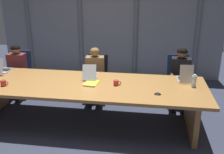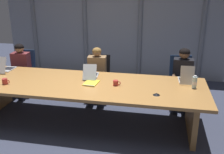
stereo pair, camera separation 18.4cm
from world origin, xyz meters
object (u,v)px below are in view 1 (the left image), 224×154
object	(u,v)px
office_chair_left_end	(20,78)
office_chair_left_mid	(96,83)
coffee_mug_near	(3,83)
laptop_left_end	(2,69)
conference_mic_left_side	(158,93)
water_bottle_primary	(194,81)
office_chair_center	(178,86)
laptop_center	(185,78)
person_left_mid	(95,72)
spiral_notepad	(91,83)
laptop_left_mid	(90,74)
person_left_end	(16,68)
person_center	(180,74)
coffee_mug_far	(116,83)

from	to	relation	value
office_chair_left_end	office_chair_left_mid	xyz separation A→B (m)	(1.73, -0.00, -0.01)
coffee_mug_near	office_chair_left_end	bearing A→B (deg)	108.05
laptop_left_end	office_chair_left_mid	xyz separation A→B (m)	(1.69, 0.69, -0.44)
conference_mic_left_side	water_bottle_primary	bearing A→B (deg)	34.84
office_chair_center	laptop_center	bearing A→B (deg)	-6.29
person_left_mid	office_chair_left_mid	bearing A→B (deg)	176.00
conference_mic_left_side	spiral_notepad	distance (m)	1.15
water_bottle_primary	office_chair_left_mid	bearing A→B (deg)	153.37
office_chair_left_mid	office_chair_center	world-z (taller)	office_chair_center
water_bottle_primary	office_chair_left_end	bearing A→B (deg)	165.47
laptop_left_mid	coffee_mug_near	bearing A→B (deg)	108.50
office_chair_left_end	office_chair_center	distance (m)	3.44
person_left_end	laptop_left_end	bearing A→B (deg)	-0.38
person_left_end	water_bottle_primary	xyz separation A→B (m)	(3.56, -0.76, 0.18)
coffee_mug_near	person_left_mid	bearing A→B (deg)	42.61
water_bottle_primary	coffee_mug_near	world-z (taller)	water_bottle_primary
water_bottle_primary	laptop_left_end	bearing A→B (deg)	176.28
person_left_end	person_center	size ratio (longest dim) A/B	0.95
coffee_mug_near	conference_mic_left_side	xyz separation A→B (m)	(2.54, 0.02, -0.03)
coffee_mug_far	person_left_mid	bearing A→B (deg)	122.18
office_chair_center	conference_mic_left_side	distance (m)	1.47
laptop_left_mid	office_chair_left_end	bearing A→B (deg)	61.05
person_left_mid	coffee_mug_far	distance (m)	1.06
person_left_mid	coffee_mug_far	size ratio (longest dim) A/B	8.75
person_left_end	person_left_mid	world-z (taller)	person_left_end
person_left_mid	laptop_center	bearing A→B (deg)	67.38
laptop_left_end	office_chair_left_end	world-z (taller)	laptop_left_end
coffee_mug_far	conference_mic_left_side	xyz separation A→B (m)	(0.68, -0.28, -0.03)
laptop_left_mid	water_bottle_primary	bearing A→B (deg)	-103.13
person_left_end	spiral_notepad	size ratio (longest dim) A/B	3.53
person_left_end	spiral_notepad	distance (m)	2.05
office_chair_center	spiral_notepad	size ratio (longest dim) A/B	3.07
laptop_center	person_left_end	size ratio (longest dim) A/B	0.36
office_chair_left_mid	coffee_mug_near	distance (m)	1.92
person_left_end	coffee_mug_near	size ratio (longest dim) A/B	8.46
laptop_center	spiral_notepad	size ratio (longest dim) A/B	1.29
office_chair_center	person_left_mid	world-z (taller)	person_left_mid
person_left_mid	spiral_notepad	xyz separation A→B (m)	(0.13, -0.88, 0.10)
office_chair_center	spiral_notepad	xyz separation A→B (m)	(-1.57, -1.05, 0.37)
laptop_left_end	water_bottle_primary	xyz separation A→B (m)	(3.53, -0.23, 0.04)
person_left_end	water_bottle_primary	bearing A→B (deg)	74.71
laptop_left_end	person_center	bearing A→B (deg)	-82.78
office_chair_left_end	office_chair_center	xyz separation A→B (m)	(3.44, 0.00, 0.01)
laptop_left_end	office_chair_center	size ratio (longest dim) A/B	0.48
office_chair_left_end	laptop_left_mid	bearing A→B (deg)	64.40
water_bottle_primary	person_left_mid	bearing A→B (deg)	157.50
laptop_left_mid	office_chair_center	xyz separation A→B (m)	(1.66, 0.73, -0.42)
laptop_center	water_bottle_primary	size ratio (longest dim) A/B	1.94
spiral_notepad	person_left_mid	bearing A→B (deg)	103.50
office_chair_left_mid	person_left_mid	xyz separation A→B (m)	(0.01, -0.16, 0.29)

